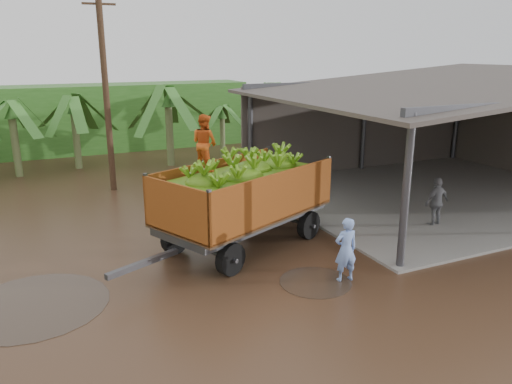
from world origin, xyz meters
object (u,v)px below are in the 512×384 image
Objects in this scene: man_blue at (346,250)px; man_grey at (437,202)px; banana_trailer at (244,195)px; utility_pole at (106,92)px.

man_blue is 5.23m from man_grey.
man_grey is at bearing -33.87° from banana_trailer.
utility_pole is (-8.54, 8.72, 3.05)m from man_grey.
utility_pole is at bearing -50.49° from man_grey.
man_grey is at bearing -152.39° from man_blue.
banana_trailer is 8.36m from utility_pole.
man_blue is 0.21× the size of utility_pole.
banana_trailer is 4.27× the size of man_grey.
banana_trailer is 0.91× the size of utility_pole.
man_blue is at bearing -70.92° from utility_pole.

